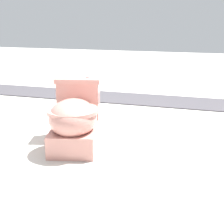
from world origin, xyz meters
TOP-DOWN VIEW (x-y plane):
  - ground_plane at (0.00, 0.00)m, footprint 14.00×14.00m
  - gravel_strip at (-1.25, 0.50)m, footprint 0.56×8.00m
  - toilet at (0.30, -0.18)m, footprint 0.70×0.51m

SIDE VIEW (x-z plane):
  - ground_plane at x=0.00m, z-range 0.00..0.00m
  - gravel_strip at x=-1.25m, z-range 0.00..0.01m
  - toilet at x=0.30m, z-range -0.04..0.48m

